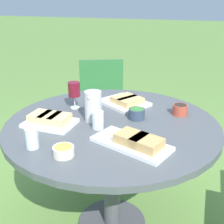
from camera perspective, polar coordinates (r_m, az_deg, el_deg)
The scene contains 13 objects.
ground_plane at distance 2.10m, azimuth 0.00°, elevation -21.61°, with size 40.00×40.00×0.00m, color #668E42.
dining_table at distance 1.71m, azimuth 0.00°, elevation -5.25°, with size 1.26×1.26×0.78m.
chair_near_right at distance 2.82m, azimuth -2.00°, elevation 2.80°, with size 0.57×0.58×0.89m.
water_pitcher at distance 1.65m, azimuth -3.86°, elevation 1.20°, with size 0.11×0.10×0.18m.
wine_glass at distance 1.84m, azimuth -7.71°, elevation 4.45°, with size 0.08×0.08×0.18m.
platter_bread_main at distance 1.92m, azimuth 2.73°, elevation 2.16°, with size 0.37×0.39×0.06m.
platter_charcuterie at distance 1.38m, azimuth 4.68°, elevation -6.11°, with size 0.29×0.43×0.07m.
platter_sandwich_side at distance 1.65m, azimuth -12.50°, elevation -1.59°, with size 0.20×0.29×0.06m.
bowl_fries at distance 1.32m, azimuth -9.83°, elevation -7.75°, with size 0.10×0.10×0.05m.
bowl_salad at distance 1.70m, azimuth 5.02°, elevation -0.23°, with size 0.10×0.10×0.06m.
bowl_olives at distance 1.80m, azimuth 13.67°, elevation 0.59°, with size 0.09×0.09×0.07m.
cup_water_near at distance 1.41m, azimuth -15.97°, elevation -5.10°, with size 0.06×0.06×0.10m.
cup_water_far at distance 1.56m, azimuth -2.90°, elevation -1.62°, with size 0.07×0.07×0.10m.
Camera 1 is at (1.42, 0.54, 1.46)m, focal length 45.00 mm.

